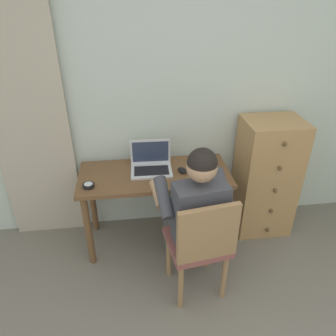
% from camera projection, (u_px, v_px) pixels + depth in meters
% --- Properties ---
extents(wall_back, '(4.80, 0.05, 2.50)m').
position_uv_depth(wall_back, '(201.00, 96.00, 2.74)').
color(wall_back, silver).
rests_on(wall_back, ground_plane).
extents(curtain_panel, '(0.63, 0.03, 2.25)m').
position_uv_depth(curtain_panel, '(28.00, 121.00, 2.59)').
color(curtain_panel, '#BCAD99').
rests_on(curtain_panel, ground_plane).
extents(desk, '(1.25, 0.55, 0.72)m').
position_uv_depth(desk, '(155.00, 185.00, 2.72)').
color(desk, brown).
rests_on(desk, ground_plane).
extents(dresser, '(0.50, 0.44, 1.11)m').
position_uv_depth(dresser, '(266.00, 177.00, 2.93)').
color(dresser, tan).
rests_on(dresser, ground_plane).
extents(chair, '(0.47, 0.46, 0.90)m').
position_uv_depth(chair, '(201.00, 243.00, 2.26)').
color(chair, brown).
rests_on(chair, ground_plane).
extents(person_seated, '(0.58, 0.62, 1.22)m').
position_uv_depth(person_seated, '(193.00, 207.00, 2.32)').
color(person_seated, '#4C4C4C').
rests_on(person_seated, ground_plane).
extents(laptop, '(0.35, 0.26, 0.24)m').
position_uv_depth(laptop, '(151.00, 164.00, 2.70)').
color(laptop, silver).
rests_on(laptop, desk).
extents(computer_mouse, '(0.09, 0.11, 0.03)m').
position_uv_depth(computer_mouse, '(182.00, 170.00, 2.68)').
color(computer_mouse, black).
rests_on(computer_mouse, desk).
extents(desk_clock, '(0.09, 0.09, 0.03)m').
position_uv_depth(desk_clock, '(88.00, 186.00, 2.48)').
color(desk_clock, black).
rests_on(desk_clock, desk).
extents(coffee_mug, '(0.12, 0.08, 0.09)m').
position_uv_depth(coffee_mug, '(214.00, 176.00, 2.54)').
color(coffee_mug, '#9E3D38').
rests_on(coffee_mug, desk).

